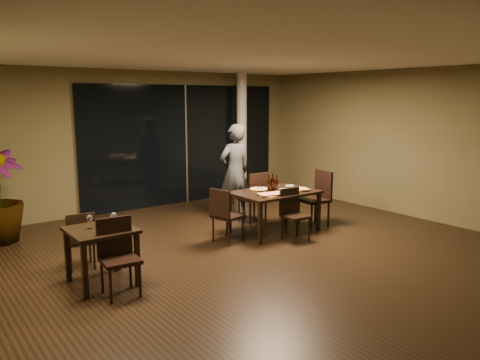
# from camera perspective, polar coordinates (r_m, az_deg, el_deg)

# --- Properties ---
(ground) EXTENTS (8.00, 8.00, 0.00)m
(ground) POSITION_cam_1_polar(r_m,az_deg,el_deg) (7.43, 2.35, -8.96)
(ground) COLOR black
(ground) RESTS_ON ground
(wall_back) EXTENTS (8.00, 0.10, 3.00)m
(wall_back) POSITION_cam_1_polar(r_m,az_deg,el_deg) (10.52, -11.67, 4.82)
(wall_back) COLOR brown
(wall_back) RESTS_ON ground
(wall_right) EXTENTS (0.10, 8.00, 3.00)m
(wall_right) POSITION_cam_1_polar(r_m,az_deg,el_deg) (10.13, 20.56, 4.19)
(wall_right) COLOR brown
(wall_right) RESTS_ON ground
(ceiling) EXTENTS (8.00, 8.00, 0.04)m
(ceiling) POSITION_cam_1_polar(r_m,az_deg,el_deg) (7.05, 2.53, 14.93)
(ceiling) COLOR silver
(ceiling) RESTS_ON wall_back
(window_panel) EXTENTS (5.00, 0.06, 2.70)m
(window_panel) POSITION_cam_1_polar(r_m,az_deg,el_deg) (10.92, -6.68, 4.34)
(window_panel) COLOR black
(window_panel) RESTS_ON ground
(column) EXTENTS (0.24, 0.24, 3.00)m
(column) POSITION_cam_1_polar(r_m,az_deg,el_deg) (11.42, 0.21, 5.41)
(column) COLOR silver
(column) RESTS_ON ground
(main_table) EXTENTS (1.50, 1.00, 0.75)m
(main_table) POSITION_cam_1_polar(r_m,az_deg,el_deg) (8.46, 4.23, -1.88)
(main_table) COLOR black
(main_table) RESTS_ON ground
(side_table) EXTENTS (0.80, 0.80, 0.75)m
(side_table) POSITION_cam_1_polar(r_m,az_deg,el_deg) (6.36, -16.59, -6.79)
(side_table) COLOR black
(side_table) RESTS_ON ground
(chair_main_far) EXTENTS (0.47, 0.47, 0.99)m
(chair_main_far) POSITION_cam_1_polar(r_m,az_deg,el_deg) (9.11, 1.84, -1.78)
(chair_main_far) COLOR black
(chair_main_far) RESTS_ON ground
(chair_main_near) EXTENTS (0.44, 0.44, 0.88)m
(chair_main_near) POSITION_cam_1_polar(r_m,az_deg,el_deg) (8.10, 6.46, -3.79)
(chair_main_near) COLOR black
(chair_main_near) RESTS_ON ground
(chair_main_left) EXTENTS (0.52, 0.52, 0.93)m
(chair_main_left) POSITION_cam_1_polar(r_m,az_deg,el_deg) (7.83, -1.91, -4.00)
(chair_main_left) COLOR black
(chair_main_left) RESTS_ON ground
(chair_main_right) EXTENTS (0.55, 0.55, 1.05)m
(chair_main_right) POSITION_cam_1_polar(r_m,az_deg,el_deg) (9.02, 9.47, -1.82)
(chair_main_right) COLOR black
(chair_main_right) RESTS_ON ground
(chair_side_far) EXTENTS (0.45, 0.45, 0.84)m
(chair_side_far) POSITION_cam_1_polar(r_m,az_deg,el_deg) (7.00, -18.87, -6.68)
(chair_side_far) COLOR black
(chair_side_far) RESTS_ON ground
(chair_side_near) EXTENTS (0.48, 0.48, 0.95)m
(chair_side_near) POSITION_cam_1_polar(r_m,az_deg,el_deg) (6.03, -14.69, -8.51)
(chair_side_near) COLOR black
(chair_side_near) RESTS_ON ground
(diner) EXTENTS (0.65, 0.44, 1.90)m
(diner) POSITION_cam_1_polar(r_m,az_deg,el_deg) (9.37, -0.64, 1.03)
(diner) COLOR #2E3033
(diner) RESTS_ON ground
(pizza_board_left) EXTENTS (0.58, 0.41, 0.01)m
(pizza_board_left) POSITION_cam_1_polar(r_m,az_deg,el_deg) (8.10, 4.08, -1.82)
(pizza_board_left) COLOR #492E17
(pizza_board_left) RESTS_ON main_table
(pizza_board_right) EXTENTS (0.62, 0.33, 0.01)m
(pizza_board_right) POSITION_cam_1_polar(r_m,az_deg,el_deg) (8.50, 6.63, -1.30)
(pizza_board_right) COLOR #482917
(pizza_board_right) RESTS_ON main_table
(oblong_pizza_left) EXTENTS (0.54, 0.33, 0.02)m
(oblong_pizza_left) POSITION_cam_1_polar(r_m,az_deg,el_deg) (8.10, 4.08, -1.70)
(oblong_pizza_left) COLOR maroon
(oblong_pizza_left) RESTS_ON pizza_board_left
(oblong_pizza_right) EXTENTS (0.54, 0.38, 0.02)m
(oblong_pizza_right) POSITION_cam_1_polar(r_m,az_deg,el_deg) (8.50, 6.63, -1.19)
(oblong_pizza_right) COLOR maroon
(oblong_pizza_right) RESTS_ON pizza_board_right
(round_pizza) EXTENTS (0.34, 0.34, 0.01)m
(round_pizza) POSITION_cam_1_polar(r_m,az_deg,el_deg) (8.59, 2.34, -1.12)
(round_pizza) COLOR #C13815
(round_pizza) RESTS_ON main_table
(bottle_a) EXTENTS (0.07, 0.07, 0.30)m
(bottle_a) POSITION_cam_1_polar(r_m,az_deg,el_deg) (8.41, 3.55, -0.38)
(bottle_a) COLOR black
(bottle_a) RESTS_ON main_table
(bottle_b) EXTENTS (0.07, 0.07, 0.30)m
(bottle_b) POSITION_cam_1_polar(r_m,az_deg,el_deg) (8.42, 4.46, -0.39)
(bottle_b) COLOR black
(bottle_b) RESTS_ON main_table
(bottle_c) EXTENTS (0.07, 0.07, 0.32)m
(bottle_c) POSITION_cam_1_polar(r_m,az_deg,el_deg) (8.48, 4.01, -0.25)
(bottle_c) COLOR black
(bottle_c) RESTS_ON main_table
(tumbler_left) EXTENTS (0.08, 0.08, 0.10)m
(tumbler_left) POSITION_cam_1_polar(r_m,az_deg,el_deg) (8.38, 2.49, -1.11)
(tumbler_left) COLOR white
(tumbler_left) RESTS_ON main_table
(tumbler_right) EXTENTS (0.07, 0.07, 0.09)m
(tumbler_right) POSITION_cam_1_polar(r_m,az_deg,el_deg) (8.68, 4.71, -0.80)
(tumbler_right) COLOR white
(tumbler_right) RESTS_ON main_table
(napkin_near) EXTENTS (0.21, 0.17, 0.01)m
(napkin_near) POSITION_cam_1_polar(r_m,az_deg,el_deg) (8.78, 7.34, -0.95)
(napkin_near) COLOR white
(napkin_near) RESTS_ON main_table
(napkin_far) EXTENTS (0.20, 0.14, 0.01)m
(napkin_far) POSITION_cam_1_polar(r_m,az_deg,el_deg) (8.97, 6.18, -0.69)
(napkin_far) COLOR silver
(napkin_far) RESTS_ON main_table
(wine_glass_a) EXTENTS (0.08, 0.08, 0.17)m
(wine_glass_a) POSITION_cam_1_polar(r_m,az_deg,el_deg) (6.33, -17.82, -4.91)
(wine_glass_a) COLOR white
(wine_glass_a) RESTS_ON side_table
(wine_glass_b) EXTENTS (0.09, 0.09, 0.20)m
(wine_glass_b) POSITION_cam_1_polar(r_m,az_deg,el_deg) (6.27, -15.12, -4.81)
(wine_glass_b) COLOR white
(wine_glass_b) RESTS_ON side_table
(side_napkin) EXTENTS (0.19, 0.14, 0.01)m
(side_napkin) POSITION_cam_1_polar(r_m,az_deg,el_deg) (6.16, -15.47, -5.96)
(side_napkin) COLOR white
(side_napkin) RESTS_ON side_table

